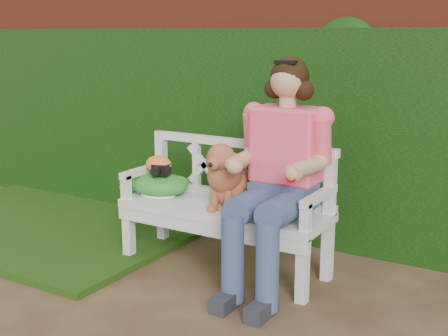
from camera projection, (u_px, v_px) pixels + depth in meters
The scene contains 10 objects.
brick_wall at pixel (357, 107), 4.67m from camera, with size 10.00×0.30×2.20m, color maroon.
ivy_hedge at pixel (346, 143), 4.55m from camera, with size 10.00×0.18×1.70m, color #1D5810.
grass_left at pixel (51, 223), 5.29m from camera, with size 2.60×2.00×0.05m, color #18370B.
garden_bench at pixel (224, 238), 4.26m from camera, with size 1.58×0.60×0.48m, color white, non-canonical shape.
seated_woman at pixel (283, 173), 3.89m from camera, with size 0.66×0.87×1.55m, color #D8454C, non-canonical shape.
dog at pixel (230, 174), 4.10m from camera, with size 0.32×0.43×0.48m, color olive, non-canonical shape.
tennis_racket at pixel (156, 193), 4.47m from camera, with size 0.53×0.22×0.03m, color silver, non-canonical shape.
green_bag at pixel (159, 184), 4.49m from camera, with size 0.47×0.36×0.16m, color #178626, non-canonical shape.
camera_item at pixel (161, 170), 4.41m from camera, with size 0.12×0.09×0.08m, color black.
baseball_glove at pixel (159, 164), 4.46m from camera, with size 0.21×0.16×0.13m, color orange.
Camera 1 is at (1.52, -2.63, 1.67)m, focal length 48.00 mm.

